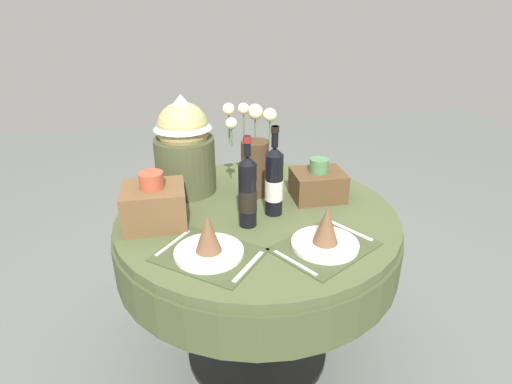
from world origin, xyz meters
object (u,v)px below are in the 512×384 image
object	(u,v)px
place_setting_left	(209,244)
gift_tub_back_left	(184,141)
place_setting_right	(326,236)
woven_basket_side_left	(154,204)
wine_bottle_centre	(274,181)
woven_basket_side_right	(318,184)
flower_vase	(254,158)
wine_bottle_left	(248,192)
dining_table	(257,242)

from	to	relation	value
place_setting_left	gift_tub_back_left	xyz separation A→B (m)	(-0.05, 0.55, 0.19)
place_setting_right	woven_basket_side_left	size ratio (longest dim) A/B	1.79
place_setting_left	woven_basket_side_left	world-z (taller)	woven_basket_side_left
place_setting_left	wine_bottle_centre	world-z (taller)	wine_bottle_centre
woven_basket_side_right	gift_tub_back_left	bearing A→B (deg)	161.17
place_setting_right	gift_tub_back_left	xyz separation A→B (m)	(-0.46, 0.58, 0.19)
place_setting_right	flower_vase	distance (m)	0.52
place_setting_right	wine_bottle_left	bearing A→B (deg)	138.75
dining_table	woven_basket_side_left	xyz separation A→B (m)	(-0.41, -0.01, 0.23)
flower_vase	gift_tub_back_left	bearing A→B (deg)	161.76
place_setting_left	place_setting_right	xyz separation A→B (m)	(0.41, -0.03, 0.00)
place_setting_left	woven_basket_side_right	distance (m)	0.63
woven_basket_side_left	wine_bottle_left	bearing A→B (deg)	-12.53
woven_basket_side_left	place_setting_left	bearing A→B (deg)	-55.18
wine_bottle_left	gift_tub_back_left	bearing A→B (deg)	120.28
flower_vase	wine_bottle_left	distance (m)	0.28
place_setting_right	wine_bottle_centre	xyz separation A→B (m)	(-0.12, 0.29, 0.10)
place_setting_right	wine_bottle_left	world-z (taller)	wine_bottle_left
flower_vase	woven_basket_side_right	xyz separation A→B (m)	(0.26, -0.09, -0.10)
wine_bottle_left	wine_bottle_centre	bearing A→B (deg)	31.86
place_setting_right	wine_bottle_centre	world-z (taller)	wine_bottle_centre
place_setting_left	place_setting_right	bearing A→B (deg)	-3.64
gift_tub_back_left	woven_basket_side_left	xyz separation A→B (m)	(-0.14, -0.29, -0.15)
dining_table	gift_tub_back_left	world-z (taller)	gift_tub_back_left
woven_basket_side_right	woven_basket_side_left	bearing A→B (deg)	-171.68
wine_bottle_centre	woven_basket_side_right	size ratio (longest dim) A/B	1.68
place_setting_right	dining_table	bearing A→B (deg)	121.41
place_setting_left	dining_table	bearing A→B (deg)	50.95
dining_table	gift_tub_back_left	xyz separation A→B (m)	(-0.27, 0.28, 0.38)
flower_vase	place_setting_right	bearing A→B (deg)	-71.36
gift_tub_back_left	woven_basket_side_left	size ratio (longest dim) A/B	1.84
dining_table	wine_bottle_left	bearing A→B (deg)	-121.27
place_setting_right	place_setting_left	bearing A→B (deg)	176.36
woven_basket_side_right	place_setting_right	bearing A→B (deg)	-104.53
woven_basket_side_left	flower_vase	bearing A→B (deg)	24.45
gift_tub_back_left	woven_basket_side_right	size ratio (longest dim) A/B	1.99
place_setting_right	flower_vase	world-z (taller)	flower_vase
woven_basket_side_right	place_setting_left	bearing A→B (deg)	-144.47
wine_bottle_left	gift_tub_back_left	xyz separation A→B (m)	(-0.22, 0.37, 0.09)
place_setting_right	woven_basket_side_right	world-z (taller)	woven_basket_side_right
woven_basket_side_left	woven_basket_side_right	world-z (taller)	woven_basket_side_left
dining_table	wine_bottle_centre	bearing A→B (deg)	-14.98
place_setting_left	wine_bottle_left	world-z (taller)	wine_bottle_left
dining_table	wine_bottle_centre	size ratio (longest dim) A/B	3.18
wine_bottle_centre	dining_table	bearing A→B (deg)	165.02
wine_bottle_centre	flower_vase	bearing A→B (deg)	102.13
flower_vase	woven_basket_side_right	world-z (taller)	flower_vase
place_setting_right	gift_tub_back_left	bearing A→B (deg)	128.17
place_setting_right	flower_vase	xyz separation A→B (m)	(-0.16, 0.48, 0.12)
dining_table	place_setting_left	size ratio (longest dim) A/B	2.73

